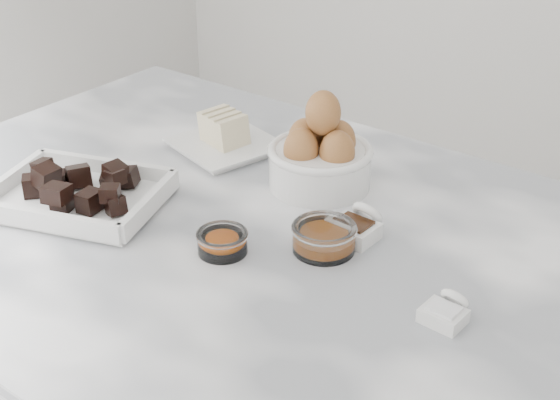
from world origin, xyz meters
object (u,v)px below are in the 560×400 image
at_px(chocolate_dish, 78,190).
at_px(honey_bowl, 324,237).
at_px(zest_bowl, 222,241).
at_px(salt_spoon, 446,311).
at_px(vanilla_spoon, 357,226).
at_px(egg_bowl, 320,156).
at_px(butter_plate, 225,137).
at_px(sugar_ramekin, 336,172).

distance_m(chocolate_dish, honey_bowl, 0.37).
bearing_deg(zest_bowl, salt_spoon, 8.83).
height_order(zest_bowl, vanilla_spoon, vanilla_spoon).
bearing_deg(chocolate_dish, egg_bowl, 47.45).
distance_m(chocolate_dish, vanilla_spoon, 0.41).
bearing_deg(egg_bowl, zest_bowl, -88.21).
relative_size(butter_plate, sugar_ramekin, 2.54).
distance_m(butter_plate, salt_spoon, 0.54).
xyz_separation_m(sugar_ramekin, egg_bowl, (-0.02, -0.01, 0.03)).
height_order(egg_bowl, zest_bowl, egg_bowl).
relative_size(honey_bowl, zest_bowl, 1.26).
height_order(sugar_ramekin, egg_bowl, egg_bowl).
distance_m(zest_bowl, salt_spoon, 0.30).
relative_size(sugar_ramekin, egg_bowl, 0.47).
distance_m(chocolate_dish, butter_plate, 0.28).
bearing_deg(butter_plate, zest_bowl, -49.52).
relative_size(egg_bowl, zest_bowl, 2.30).
height_order(egg_bowl, vanilla_spoon, egg_bowl).
relative_size(chocolate_dish, vanilla_spoon, 3.73).
bearing_deg(butter_plate, egg_bowl, -2.66).
relative_size(honey_bowl, salt_spoon, 1.45).
bearing_deg(egg_bowl, salt_spoon, -31.26).
relative_size(egg_bowl, honey_bowl, 1.83).
bearing_deg(zest_bowl, egg_bowl, 91.79).
bearing_deg(sugar_ramekin, chocolate_dish, -133.81).
distance_m(sugar_ramekin, honey_bowl, 0.18).
height_order(honey_bowl, zest_bowl, honey_bowl).
distance_m(sugar_ramekin, salt_spoon, 0.35).
xyz_separation_m(honey_bowl, salt_spoon, (0.20, -0.04, -0.01)).
xyz_separation_m(egg_bowl, salt_spoon, (0.31, -0.19, -0.04)).
xyz_separation_m(chocolate_dish, vanilla_spoon, (0.37, 0.17, -0.01)).
bearing_deg(egg_bowl, chocolate_dish, -132.55).
bearing_deg(honey_bowl, egg_bowl, 126.63).
bearing_deg(egg_bowl, vanilla_spoon, -36.01).
height_order(sugar_ramekin, salt_spoon, sugar_ramekin).
bearing_deg(zest_bowl, honey_bowl, 39.38).
distance_m(butter_plate, sugar_ramekin, 0.22).
bearing_deg(sugar_ramekin, salt_spoon, -34.75).
relative_size(chocolate_dish, honey_bowl, 3.29).
height_order(chocolate_dish, butter_plate, same).
bearing_deg(chocolate_dish, butter_plate, 81.10).
distance_m(butter_plate, vanilla_spoon, 0.34).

